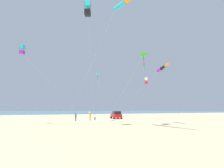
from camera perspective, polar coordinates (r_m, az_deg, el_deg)
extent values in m
plane|color=tan|center=(41.25, -6.84, -11.78)|extent=(600.00, 600.00, 0.00)
cube|color=#386B84|center=(204.05, -23.66, -8.75)|extent=(240.00, 600.00, 0.01)
cube|color=red|center=(42.11, 1.40, -10.76)|extent=(4.62, 2.82, 0.84)
cube|color=black|center=(41.76, 1.52, -9.73)|extent=(2.89, 2.19, 0.68)
cylinder|color=black|center=(43.32, -0.32, -11.26)|extent=(0.69, 0.37, 0.66)
cylinder|color=black|center=(43.78, 2.08, -11.23)|extent=(0.69, 0.37, 0.66)
cylinder|color=black|center=(40.48, 0.66, -11.43)|extent=(0.69, 0.37, 0.66)
cylinder|color=black|center=(40.98, 3.22, -11.39)|extent=(0.69, 0.37, 0.66)
cube|color=blue|center=(44.25, -0.39, -11.41)|extent=(0.60, 0.40, 0.36)
cube|color=white|center=(44.24, -0.39, -11.14)|extent=(0.62, 0.42, 0.06)
cube|color=#3D7F51|center=(48.80, -7.56, -10.89)|extent=(0.29, 0.16, 0.72)
cylinder|color=gold|center=(48.78, -7.55, -10.12)|extent=(0.35, 0.35, 0.59)
sphere|color=beige|center=(48.77, -7.54, -9.64)|extent=(0.22, 0.22, 0.22)
cylinder|color=gold|center=(48.84, -7.77, -9.59)|extent=(0.37, 0.12, 0.45)
cylinder|color=gold|center=(48.97, -7.45, -9.59)|extent=(0.37, 0.12, 0.45)
cube|color=#3D7F51|center=(35.56, -7.52, -11.69)|extent=(0.29, 0.26, 0.68)
cylinder|color=gold|center=(35.54, -7.49, -10.70)|extent=(0.43, 0.43, 0.56)
sphere|color=#A37551|center=(35.53, -7.48, -10.07)|extent=(0.21, 0.21, 0.21)
cylinder|color=gold|center=(35.36, -7.32, -10.02)|extent=(0.33, 0.27, 0.42)
cylinder|color=gold|center=(35.43, -7.76, -10.01)|extent=(0.33, 0.27, 0.42)
cube|color=#3D7F51|center=(34.34, -12.33, -11.66)|extent=(0.28, 0.29, 0.69)
cylinder|color=#335199|center=(34.32, -12.30, -10.61)|extent=(0.44, 0.44, 0.57)
sphere|color=tan|center=(34.30, -12.28, -9.96)|extent=(0.22, 0.22, 0.22)
cylinder|color=#335199|center=(34.11, -12.19, -9.91)|extent=(0.30, 0.31, 0.43)
cylinder|color=#335199|center=(34.26, -12.60, -9.89)|extent=(0.30, 0.31, 0.43)
cube|color=#232328|center=(37.38, -5.85, -11.68)|extent=(0.20, 0.24, 0.55)
cylinder|color=silver|center=(37.36, -5.84, -10.91)|extent=(0.34, 0.34, 0.46)
sphere|color=tan|center=(37.35, -5.83, -10.42)|extent=(0.17, 0.17, 0.17)
cylinder|color=silver|center=(37.51, -5.85, -10.37)|extent=(0.19, 0.28, 0.35)
cylinder|color=silver|center=(37.36, -5.58, -10.38)|extent=(0.19, 0.28, 0.35)
cylinder|color=purple|center=(29.09, 15.98, 4.74)|extent=(1.42, 0.98, 0.67)
cylinder|color=black|center=(28.00, 17.06, 5.46)|extent=(1.36, 0.82, 0.50)
cylinder|color=orange|center=(26.93, 18.24, 6.23)|extent=(1.30, 0.66, 0.34)
cylinder|color=white|center=(34.80, 9.40, -5.17)|extent=(13.55, 2.06, 8.62)
cylinder|color=#1EB7C6|center=(24.47, 2.69, 25.15)|extent=(2.67, 0.66, 1.03)
cylinder|color=white|center=(27.93, -8.51, 3.28)|extent=(14.20, 2.85, 15.93)
cube|color=white|center=(38.63, 11.57, 1.80)|extent=(0.77, 0.77, 0.58)
cube|color=red|center=(38.47, 11.61, 0.44)|extent=(0.77, 0.77, 0.58)
cylinder|color=black|center=(38.34, 12.11, 1.19)|extent=(0.02, 0.02, 1.51)
cylinder|color=black|center=(38.90, 11.90, 1.04)|extent=(0.02, 0.02, 1.51)
cylinder|color=black|center=(38.20, 11.27, 1.20)|extent=(0.02, 0.02, 1.51)
cylinder|color=black|center=(38.76, 11.07, 1.05)|extent=(0.02, 0.02, 1.51)
cylinder|color=white|center=(41.07, 5.26, -6.27)|extent=(10.21, 3.72, 7.95)
pyramid|color=green|center=(25.24, 10.56, 10.10)|extent=(1.98, 2.07, 0.43)
cylinder|color=black|center=(25.20, 10.62, 9.89)|extent=(1.22, 0.97, 0.34)
cylinder|color=green|center=(25.05, 10.68, 8.87)|extent=(0.20, 0.19, 0.79)
cylinder|color=#EF4C93|center=(24.78, 10.82, 7.18)|extent=(0.24, 0.18, 0.80)
cylinder|color=green|center=(24.51, 10.87, 5.47)|extent=(0.16, 0.21, 0.79)
cylinder|color=white|center=(30.01, 3.46, -3.27)|extent=(13.86, 0.98, 10.11)
cube|color=#1EB7C6|center=(30.57, -28.27, 11.18)|extent=(0.78, 0.78, 0.57)
cube|color=purple|center=(30.28, -28.40, 9.54)|extent=(0.78, 0.78, 0.57)
cylinder|color=black|center=(30.05, -28.11, 10.58)|extent=(0.02, 0.02, 1.49)
cylinder|color=black|center=(30.52, -27.60, 10.24)|extent=(0.02, 0.02, 1.49)
cylinder|color=black|center=(30.32, -29.08, 10.48)|extent=(0.02, 0.02, 1.49)
cylinder|color=black|center=(30.79, -28.56, 10.15)|extent=(0.02, 0.02, 1.49)
cylinder|color=white|center=(33.70, -17.48, -2.85)|extent=(8.29, 13.55, 10.86)
pyramid|color=#1EB7C6|center=(33.89, -5.02, 3.52)|extent=(1.28, 1.36, 0.28)
cylinder|color=black|center=(33.87, -5.00, 3.41)|extent=(0.81, 0.63, 0.22)
cylinder|color=#1EB7C6|center=(33.83, -4.98, 2.89)|extent=(0.12, 0.15, 0.52)
cylinder|color=orange|center=(33.75, -4.94, 2.03)|extent=(0.12, 0.13, 0.52)
cylinder|color=#1EB7C6|center=(33.65, -4.97, 1.18)|extent=(0.12, 0.16, 0.52)
cylinder|color=white|center=(35.25, -3.67, -4.78)|extent=(3.13, 3.21, 9.28)
cube|color=#1EB7C6|center=(26.49, -8.28, 25.28)|extent=(1.07, 1.07, 0.79)
cube|color=black|center=(25.80, -8.35, 22.97)|extent=(1.07, 1.07, 0.79)
cylinder|color=black|center=(25.76, -7.52, 24.67)|extent=(0.02, 0.02, 2.04)
cylinder|color=black|center=(26.41, -7.24, 23.74)|extent=(0.02, 0.02, 2.04)
cylinder|color=black|center=(25.88, -9.41, 24.54)|extent=(0.02, 0.02, 2.04)
cylinder|color=black|center=(26.52, -9.07, 23.62)|extent=(0.02, 0.02, 2.04)
cylinder|color=white|center=(28.76, -7.04, 2.27)|extent=(11.32, 5.73, 15.32)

